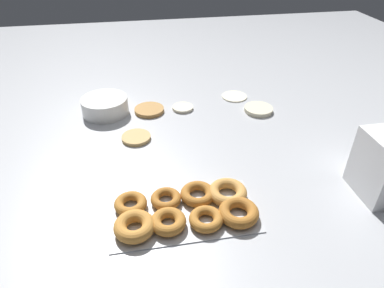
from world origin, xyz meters
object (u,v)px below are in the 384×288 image
at_px(pancake_0, 149,110).
at_px(donut_tray, 187,209).
at_px(pancake_4, 136,137).
at_px(pancake_2, 183,108).
at_px(batter_bowl, 105,106).
at_px(pancake_1, 258,109).
at_px(pancake_3, 234,96).

xyz_separation_m(pancake_0, donut_tray, (0.05, -0.55, 0.01)).
bearing_deg(pancake_4, donut_tray, -73.21).
distance_m(pancake_2, batter_bowl, 0.29).
height_order(pancake_1, pancake_2, pancake_1).
height_order(donut_tray, batter_bowl, batter_bowl).
bearing_deg(pancake_3, pancake_0, -169.89).
relative_size(pancake_0, pancake_3, 1.09).
xyz_separation_m(pancake_3, batter_bowl, (-0.51, -0.05, 0.03)).
bearing_deg(donut_tray, pancake_4, 106.79).
bearing_deg(donut_tray, batter_bowl, 110.85).
bearing_deg(pancake_3, donut_tray, -115.99).
xyz_separation_m(pancake_0, pancake_1, (0.41, -0.07, 0.00)).
bearing_deg(pancake_1, pancake_3, 113.14).
distance_m(pancake_2, pancake_3, 0.23).
relative_size(pancake_1, batter_bowl, 0.63).
distance_m(donut_tray, batter_bowl, 0.61).
distance_m(pancake_3, batter_bowl, 0.52).
bearing_deg(pancake_2, pancake_1, -13.68).
xyz_separation_m(pancake_3, pancake_4, (-0.41, -0.24, 0.00)).
bearing_deg(pancake_2, pancake_4, -135.94).
relative_size(pancake_2, batter_bowl, 0.47).
bearing_deg(pancake_3, batter_bowl, -174.98).
relative_size(pancake_0, pancake_4, 1.15).
relative_size(pancake_4, batter_bowl, 0.56).
bearing_deg(donut_tray, pancake_2, 82.28).
relative_size(pancake_3, pancake_4, 1.06).
bearing_deg(pancake_2, pancake_0, 179.36).
bearing_deg(pancake_0, donut_tray, -84.37).
distance_m(pancake_0, donut_tray, 0.55).
distance_m(pancake_0, pancake_4, 0.19).
bearing_deg(donut_tray, pancake_1, 53.47).
height_order(pancake_1, pancake_3, pancake_1).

